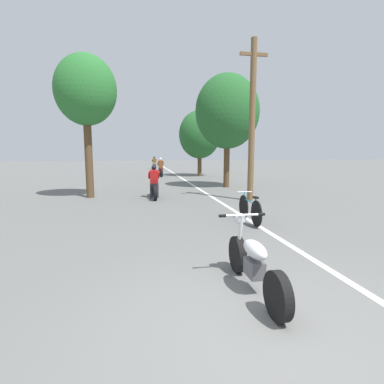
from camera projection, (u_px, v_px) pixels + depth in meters
name	position (u px, v px, depth m)	size (l,w,h in m)	color
ground_plane	(262.00, 329.00, 3.39)	(120.00, 120.00, 0.00)	#60605E
lane_stripe_edge	(197.00, 188.00, 16.26)	(0.14, 48.00, 0.01)	white
utility_pole	(252.00, 120.00, 11.68)	(1.10, 0.24, 6.23)	brown
roadside_tree_right_near	(227.00, 112.00, 16.04)	(3.46, 3.11, 6.08)	#513A23
roadside_tree_right_far	(200.00, 135.00, 23.42)	(3.25, 2.92, 5.13)	#513A23
roadside_tree_left	(86.00, 91.00, 12.31)	(2.52, 2.27, 5.93)	#513A23
motorcycle_foreground	(253.00, 262.00, 4.27)	(0.75, 2.06, 1.02)	black
motorcycle_rider_lead	(154.00, 186.00, 12.76)	(0.50, 2.05, 1.40)	black
motorcycle_rider_mid	(161.00, 169.00, 23.61)	(0.50, 2.13, 1.46)	black
motorcycle_rider_far	(154.00, 164.00, 32.76)	(0.50, 2.08, 1.39)	black
bicycle_parked	(250.00, 209.00, 8.37)	(0.44, 1.68, 0.82)	black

